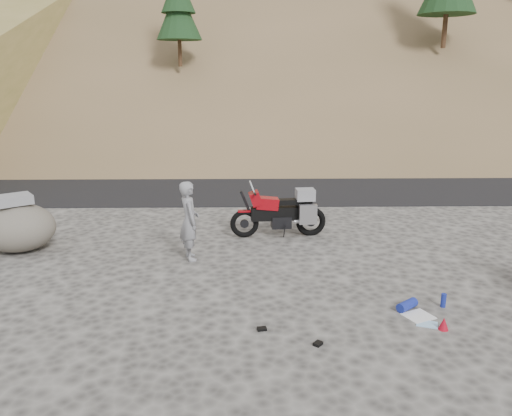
% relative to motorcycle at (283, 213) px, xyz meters
% --- Properties ---
extents(ground, '(140.00, 140.00, 0.00)m').
position_rel_motorcycle_xyz_m(ground, '(0.20, -2.73, -0.60)').
color(ground, '#3F3D3A').
rests_on(ground, ground).
extents(road, '(120.00, 7.00, 0.05)m').
position_rel_motorcycle_xyz_m(road, '(0.20, 6.27, -0.60)').
color(road, black).
rests_on(road, ground).
extents(motorcycle, '(2.37, 0.80, 1.41)m').
position_rel_motorcycle_xyz_m(motorcycle, '(0.00, 0.00, 0.00)').
color(motorcycle, black).
rests_on(motorcycle, ground).
extents(man, '(0.58, 0.72, 1.71)m').
position_rel_motorcycle_xyz_m(man, '(-2.10, -1.52, -0.60)').
color(man, gray).
rests_on(man, ground).
extents(boulder, '(2.11, 1.98, 1.27)m').
position_rel_motorcycle_xyz_m(boulder, '(-6.03, -0.93, -0.04)').
color(boulder, '#524D46').
rests_on(boulder, ground).
extents(gear_white_cloth, '(0.57, 0.55, 0.01)m').
position_rel_motorcycle_xyz_m(gear_white_cloth, '(1.95, -4.28, -0.59)').
color(gear_white_cloth, white).
rests_on(gear_white_cloth, ground).
extents(gear_blue_mat, '(0.42, 0.39, 0.16)m').
position_rel_motorcycle_xyz_m(gear_blue_mat, '(1.84, -4.02, -0.52)').
color(gear_blue_mat, navy).
rests_on(gear_blue_mat, ground).
extents(gear_bottle, '(0.11, 0.11, 0.24)m').
position_rel_motorcycle_xyz_m(gear_bottle, '(2.49, -3.93, -0.48)').
color(gear_bottle, navy).
rests_on(gear_bottle, ground).
extents(gear_funnel, '(0.21, 0.21, 0.20)m').
position_rel_motorcycle_xyz_m(gear_funnel, '(2.19, -4.71, -0.50)').
color(gear_funnel, '#AD0B1E').
rests_on(gear_funnel, ground).
extents(gear_glove_a, '(0.16, 0.13, 0.04)m').
position_rel_motorcycle_xyz_m(gear_glove_a, '(-0.65, -4.68, -0.58)').
color(gear_glove_a, black).
rests_on(gear_glove_a, ground).
extents(gear_glove_b, '(0.16, 0.17, 0.05)m').
position_rel_motorcycle_xyz_m(gear_glove_b, '(0.17, -5.14, -0.58)').
color(gear_glove_b, black).
rests_on(gear_glove_b, ground).
extents(gear_blue_cloth, '(0.39, 0.34, 0.01)m').
position_rel_motorcycle_xyz_m(gear_blue_cloth, '(2.00, -4.54, -0.60)').
color(gear_blue_cloth, '#9CCAF2').
rests_on(gear_blue_cloth, ground).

